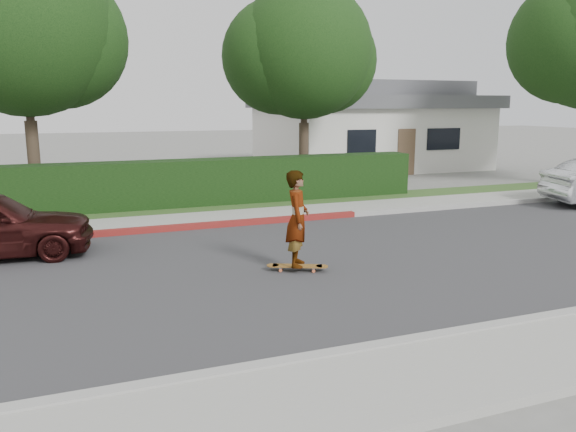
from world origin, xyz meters
name	(u,v)px	position (x,y,z in m)	size (l,w,h in m)	color
ground	(400,255)	(0.00, 0.00, 0.00)	(120.00, 120.00, 0.00)	slate
road	(400,255)	(0.00, 0.00, 0.01)	(60.00, 8.00, 0.01)	#2D2D30
curb_near	(552,318)	(0.00, -4.10, 0.07)	(60.00, 0.20, 0.15)	#9E9E99
curb_far	(321,217)	(0.00, 4.10, 0.07)	(60.00, 0.20, 0.15)	#9E9E99
curb_red_section	(139,231)	(-5.00, 4.10, 0.08)	(12.00, 0.21, 0.15)	maroon
sidewalk_far	(309,212)	(0.00, 5.00, 0.06)	(60.00, 1.60, 0.12)	gray
planting_strip	(289,203)	(0.00, 6.60, 0.05)	(60.00, 1.60, 0.10)	#2D4C1E
hedge	(192,184)	(-3.00, 7.20, 0.75)	(15.00, 1.00, 1.50)	black
tree_left	(23,31)	(-7.51, 8.69, 5.26)	(5.99, 5.21, 8.00)	#33261C
tree_center	(302,55)	(1.49, 9.19, 4.90)	(5.66, 4.84, 7.44)	#33261C
house	(368,126)	(8.00, 16.00, 2.10)	(10.60, 8.60, 4.30)	beige
skateboard	(297,266)	(-2.51, -0.33, 0.10)	(1.17, 0.71, 0.11)	#D5643A
skateboarder	(297,219)	(-2.51, -0.33, 1.04)	(0.67, 0.44, 1.84)	white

